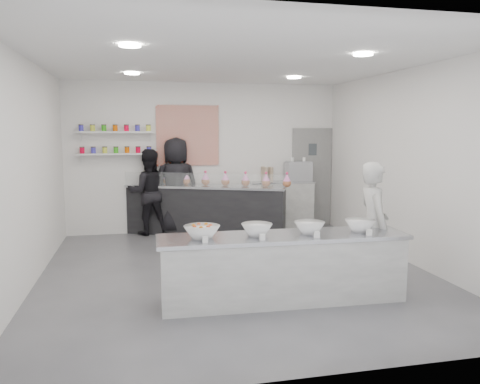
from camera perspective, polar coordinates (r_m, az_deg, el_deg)
name	(u,v)px	position (r m, az deg, el deg)	size (l,w,h in m)	color
floor	(236,272)	(6.91, -0.54, -9.75)	(6.00, 6.00, 0.00)	#515156
ceiling	(235,61)	(6.67, -0.58, 15.69)	(6.00, 6.00, 0.00)	white
back_wall	(205,158)	(9.57, -4.27, 4.19)	(5.50, 5.50, 0.00)	white
left_wall	(27,173)	(6.63, -24.52, 2.07)	(6.00, 6.00, 0.00)	white
right_wall	(410,166)	(7.67, 19.99, 2.94)	(6.00, 6.00, 0.00)	white
back_door	(312,177)	(10.16, 8.73, 1.77)	(0.88, 0.04, 2.10)	gray
pattern_panel	(188,136)	(9.49, -6.38, 6.86)	(1.25, 0.03, 1.20)	#B82509
jar_shelf_lower	(116,154)	(9.38, -14.86, 4.51)	(1.45, 0.22, 0.04)	silver
jar_shelf_upper	(115,132)	(9.37, -14.95, 7.07)	(1.45, 0.22, 0.04)	silver
preserve_jars	(116,139)	(9.35, -14.92, 6.21)	(1.45, 0.10, 0.56)	#ED002B
downlight_0	(130,46)	(5.54, -13.28, 16.98)	(0.24, 0.24, 0.02)	white
downlight_1	(363,54)	(6.19, 14.78, 15.91)	(0.24, 0.24, 0.02)	white
downlight_2	(132,73)	(8.11, -13.03, 13.90)	(0.24, 0.24, 0.02)	white
downlight_3	(294,78)	(8.57, 6.61, 13.69)	(0.24, 0.24, 0.02)	white
prep_counter	(283,268)	(5.72, 5.27, -9.21)	(2.99, 0.68, 0.82)	#A2A29E
back_bar	(206,210)	(9.29, -4.19, -2.19)	(3.16, 0.58, 0.98)	black
sneeze_guard	(202,180)	(8.94, -4.70, 1.46)	(3.12, 0.01, 0.27)	white
espresso_ledge	(281,205)	(9.81, 4.98, -1.61)	(1.35, 0.43, 1.00)	#A2A29E
espresso_machine	(298,172)	(9.84, 7.09, 2.49)	(0.52, 0.36, 0.40)	#93969E
cup_stacks	(268,174)	(9.65, 3.43, 2.16)	(0.24, 0.24, 0.30)	tan
prep_bowls	(283,229)	(5.60, 5.32, -4.48)	(2.32, 0.47, 0.15)	white
label_cards	(299,242)	(5.15, 7.20, -6.02)	(2.01, 0.04, 0.07)	white
cookie_bags	(205,178)	(9.20, -4.23, 1.69)	(3.36, 0.16, 0.28)	#FF8ADD
woman_prep	(373,225)	(6.39, 15.93, -3.85)	(0.60, 0.39, 1.65)	beige
staff_left	(148,192)	(9.39, -11.10, -0.01)	(0.82, 0.64, 1.69)	black
staff_right	(176,186)	(9.40, -7.78, 0.78)	(0.94, 0.61, 1.92)	black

